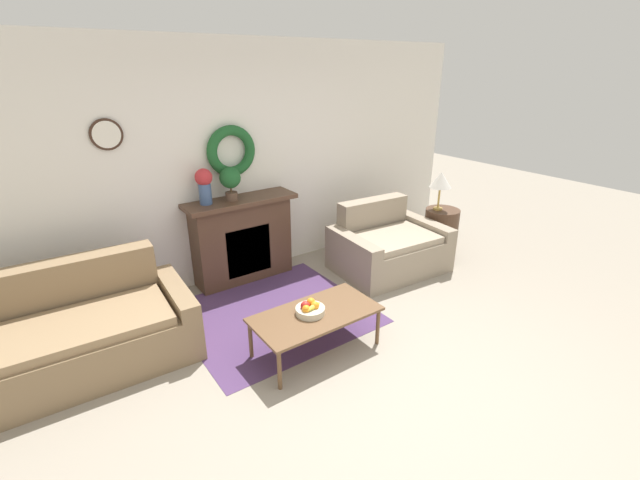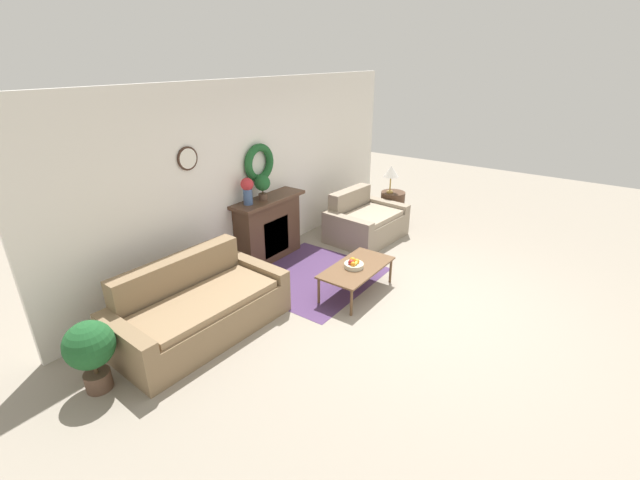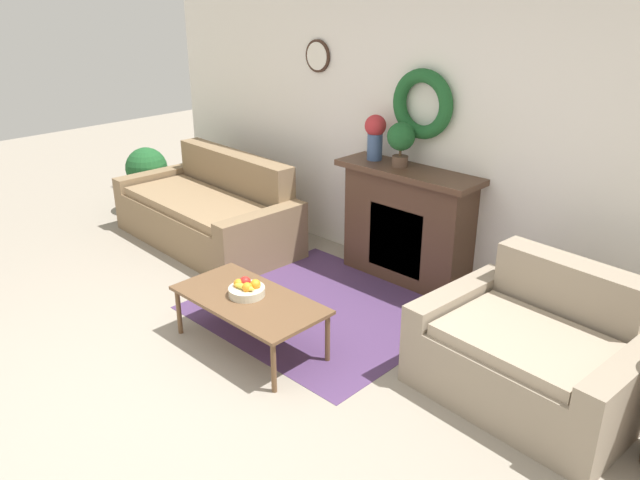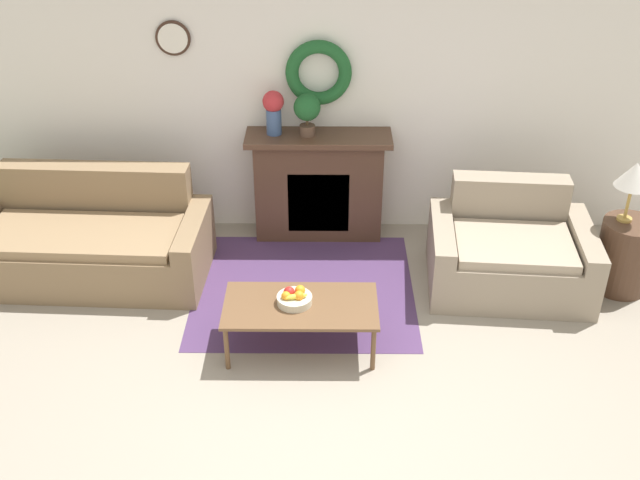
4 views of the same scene
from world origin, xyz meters
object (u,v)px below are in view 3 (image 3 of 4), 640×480
at_px(couch_left, 210,213).
at_px(vase_on_mantel_left, 375,134).
at_px(fireplace, 407,224).
at_px(coffee_table, 249,302).
at_px(potted_plant_floor_by_couch, 147,172).
at_px(fruit_bowl, 247,289).
at_px(potted_plant_on_mantel, 401,139).
at_px(loveseat_right, 534,354).

distance_m(couch_left, vase_on_mantel_left, 1.93).
relative_size(fireplace, coffee_table, 1.14).
distance_m(vase_on_mantel_left, potted_plant_floor_by_couch, 2.93).
relative_size(couch_left, potted_plant_floor_by_couch, 2.72).
bearing_deg(fruit_bowl, fireplace, 84.45).
bearing_deg(fireplace, fruit_bowl, -95.55).
height_order(fruit_bowl, vase_on_mantel_left, vase_on_mantel_left).
height_order(fireplace, couch_left, fireplace).
bearing_deg(potted_plant_floor_by_couch, couch_left, -2.38).
bearing_deg(fireplace, potted_plant_floor_by_couch, -169.01).
xyz_separation_m(coffee_table, potted_plant_on_mantel, (0.02, 1.66, 0.88)).
bearing_deg(potted_plant_floor_by_couch, fireplace, 10.99).
height_order(loveseat_right, potted_plant_on_mantel, potted_plant_on_mantel).
bearing_deg(vase_on_mantel_left, loveseat_right, -22.25).
height_order(couch_left, coffee_table, couch_left).
height_order(potted_plant_on_mantel, potted_plant_floor_by_couch, potted_plant_on_mantel).
xyz_separation_m(fireplace, fruit_bowl, (-0.16, -1.65, -0.07)).
relative_size(couch_left, vase_on_mantel_left, 5.18).
distance_m(fireplace, couch_left, 2.06).
relative_size(coffee_table, vase_on_mantel_left, 2.89).
height_order(couch_left, loveseat_right, couch_left).
relative_size(loveseat_right, vase_on_mantel_left, 3.54).
relative_size(fireplace, vase_on_mantel_left, 3.29).
distance_m(fireplace, loveseat_right, 1.80).
distance_m(couch_left, potted_plant_floor_by_couch, 1.22).
xyz_separation_m(loveseat_right, fruit_bowl, (-1.75, -0.85, 0.14)).
distance_m(fireplace, potted_plant_floor_by_couch, 3.21).
bearing_deg(potted_plant_floor_by_couch, coffee_table, -19.31).
bearing_deg(fireplace, loveseat_right, -26.80).
xyz_separation_m(couch_left, coffee_table, (1.82, -1.01, 0.06)).
distance_m(fruit_bowl, vase_on_mantel_left, 1.86).
bearing_deg(coffee_table, couch_left, 150.94).
relative_size(coffee_table, potted_plant_on_mantel, 3.04).
bearing_deg(fireplace, coffee_table, -93.92).
bearing_deg(potted_plant_on_mantel, potted_plant_floor_by_couch, -168.92).
relative_size(loveseat_right, potted_plant_on_mantel, 3.72).
relative_size(fireplace, loveseat_right, 0.93).
height_order(coffee_table, fruit_bowl, fruit_bowl).
bearing_deg(fruit_bowl, potted_plant_on_mantel, 87.81).
bearing_deg(vase_on_mantel_left, coffee_table, -80.76).
distance_m(fireplace, vase_on_mantel_left, 0.82).
bearing_deg(potted_plant_on_mantel, fireplace, 8.33).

